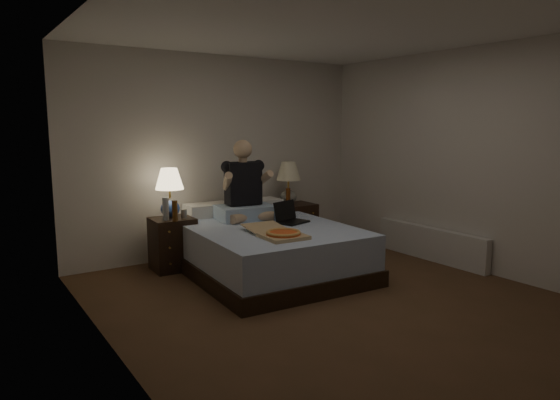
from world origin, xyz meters
TOP-DOWN VIEW (x-y plane):
  - floor at (0.00, 0.00)m, footprint 4.00×4.50m
  - ceiling at (0.00, 0.00)m, footprint 4.00×4.50m
  - wall_back at (0.00, 2.25)m, footprint 4.00×0.00m
  - wall_left at (-2.00, 0.00)m, footprint 0.00×4.50m
  - wall_right at (2.00, 0.00)m, footprint 0.00×4.50m
  - bed at (-0.03, 1.16)m, footprint 1.74×2.24m
  - nightstand_left at (-0.85, 1.84)m, footprint 0.47×0.43m
  - nightstand_right at (0.92, 1.89)m, footprint 0.46×0.42m
  - lamp_left at (-0.83, 1.92)m, footprint 0.39×0.39m
  - lamp_right at (0.83, 1.94)m, footprint 0.36×0.36m
  - water_bottle at (-0.94, 1.77)m, footprint 0.07×0.07m
  - soda_can at (-0.73, 1.76)m, footprint 0.07×0.07m
  - beer_bottle_left at (-0.89, 1.64)m, footprint 0.06×0.06m
  - beer_bottle_right at (0.75, 1.83)m, footprint 0.06×0.06m
  - person at (-0.03, 1.61)m, footprint 0.72×0.60m
  - laptop at (0.30, 1.09)m, footprint 0.40×0.36m
  - pizza_box at (-0.21, 0.52)m, footprint 0.45×0.78m
  - radiator at (1.93, 0.48)m, footprint 0.10×1.60m

SIDE VIEW (x-z plane):
  - floor at x=0.00m, z-range 0.00..0.00m
  - radiator at x=1.93m, z-range 0.00..0.40m
  - bed at x=-0.03m, z-range 0.00..0.54m
  - nightstand_left at x=-0.85m, z-range 0.00..0.60m
  - nightstand_right at x=0.92m, z-range 0.00..0.60m
  - pizza_box at x=-0.21m, z-range 0.54..0.62m
  - soda_can at x=-0.73m, z-range 0.60..0.70m
  - laptop at x=0.30m, z-range 0.54..0.78m
  - beer_bottle_left at x=-0.89m, z-range 0.60..0.83m
  - beer_bottle_right at x=0.75m, z-range 0.60..0.83m
  - water_bottle at x=-0.94m, z-range 0.60..0.85m
  - lamp_left at x=-0.83m, z-range 0.60..1.16m
  - lamp_right at x=0.83m, z-range 0.60..1.16m
  - person at x=-0.03m, z-range 0.54..1.47m
  - wall_back at x=0.00m, z-range 0.00..2.50m
  - wall_left at x=-2.00m, z-range 0.00..2.50m
  - wall_right at x=2.00m, z-range 0.00..2.50m
  - ceiling at x=0.00m, z-range 2.50..2.50m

